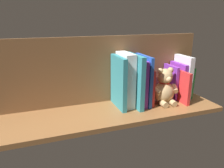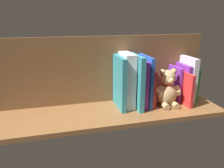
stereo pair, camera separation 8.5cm
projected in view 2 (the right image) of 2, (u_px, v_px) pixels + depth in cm
name	position (u px, v px, depth cm)	size (l,w,h in cm)	color
ground_plane	(112.00, 112.00, 103.11)	(106.21, 30.03, 2.20)	brown
shelf_back_panel	(106.00, 70.00, 109.46)	(106.21, 1.50, 33.88)	brown
book_0	(191.00, 83.00, 116.09)	(2.20, 12.26, 16.86)	green
book_1	(187.00, 79.00, 113.66)	(2.69, 14.06, 22.96)	silver
book_2	(182.00, 82.00, 113.88)	(1.97, 13.39, 19.21)	purple
book_3	(182.00, 87.00, 110.85)	(1.62, 19.70, 16.51)	red
book_4	(174.00, 83.00, 113.57)	(1.55, 12.29, 18.05)	purple
teddy_bear	(167.00, 89.00, 106.76)	(15.14, 11.89, 18.66)	tan
book_5	(148.00, 87.00, 108.45)	(1.67, 15.35, 18.12)	red
book_6	(145.00, 81.00, 106.32)	(1.67, 16.66, 24.92)	blue
book_7	(140.00, 83.00, 106.16)	(2.62, 16.28, 23.11)	purple
book_8	(136.00, 81.00, 104.05)	(2.29, 18.50, 25.79)	teal
dictionary_thick_white	(127.00, 80.00, 104.77)	(4.99, 14.45, 26.44)	white
book_9	(119.00, 82.00, 103.07)	(2.13, 16.69, 25.21)	teal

